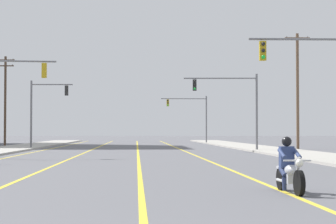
# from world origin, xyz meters

# --- Properties ---
(lane_stripe_center) EXTENTS (0.16, 100.00, 0.01)m
(lane_stripe_center) POSITION_xyz_m (0.13, 45.00, 0.00)
(lane_stripe_center) COLOR yellow
(lane_stripe_center) RESTS_ON ground
(lane_stripe_left) EXTENTS (0.16, 100.00, 0.01)m
(lane_stripe_left) POSITION_xyz_m (-3.82, 45.00, 0.00)
(lane_stripe_left) COLOR yellow
(lane_stripe_left) RESTS_ON ground
(lane_stripe_right) EXTENTS (0.16, 100.00, 0.01)m
(lane_stripe_right) POSITION_xyz_m (3.89, 45.00, 0.00)
(lane_stripe_right) COLOR yellow
(lane_stripe_right) RESTS_ON ground
(lane_stripe_far_left) EXTENTS (0.16, 100.00, 0.01)m
(lane_stripe_far_left) POSITION_xyz_m (-7.79, 45.00, 0.00)
(lane_stripe_far_left) COLOR yellow
(lane_stripe_far_left) RESTS_ON ground
(sidewalk_kerb_right) EXTENTS (4.40, 110.00, 0.14)m
(sidewalk_kerb_right) POSITION_xyz_m (11.05, 40.00, 0.07)
(sidewalk_kerb_right) COLOR #ADA89E
(sidewalk_kerb_right) RESTS_ON ground
(motorcycle_with_rider) EXTENTS (0.70, 2.19, 1.46)m
(motorcycle_with_rider) POSITION_xyz_m (3.97, 9.50, 0.59)
(motorcycle_with_rider) COLOR black
(motorcycle_with_rider) RESTS_ON ground
(traffic_signal_near_right) EXTENTS (4.39, 0.37, 6.20)m
(traffic_signal_near_right) POSITION_xyz_m (8.24, 21.68, 4.07)
(traffic_signal_near_right) COLOR slate
(traffic_signal_near_right) RESTS_ON ground
(traffic_signal_mid_right) EXTENTS (5.94, 0.51, 6.20)m
(traffic_signal_mid_right) POSITION_xyz_m (7.90, 42.81, 4.16)
(traffic_signal_mid_right) COLOR slate
(traffic_signal_mid_right) RESTS_ON ground
(traffic_signal_mid_left) EXTENTS (3.84, 0.37, 6.20)m
(traffic_signal_mid_left) POSITION_xyz_m (-8.47, 50.28, 4.03)
(traffic_signal_mid_left) COLOR slate
(traffic_signal_mid_left) RESTS_ON ground
(traffic_signal_far_right) EXTENTS (6.03, 0.37, 6.20)m
(traffic_signal_far_right) POSITION_xyz_m (7.39, 74.20, 4.17)
(traffic_signal_far_right) COLOR slate
(traffic_signal_far_right) RESTS_ON ground
(utility_pole_right_far) EXTENTS (2.23, 0.26, 10.27)m
(utility_pole_right_far) POSITION_xyz_m (14.27, 47.65, 5.36)
(utility_pole_right_far) COLOR brown
(utility_pole_right_far) RESTS_ON ground
(utility_pole_left_far) EXTENTS (2.01, 0.26, 9.93)m
(utility_pole_left_far) POSITION_xyz_m (-14.55, 63.15, 5.31)
(utility_pole_left_far) COLOR #4C3828
(utility_pole_left_far) RESTS_ON ground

